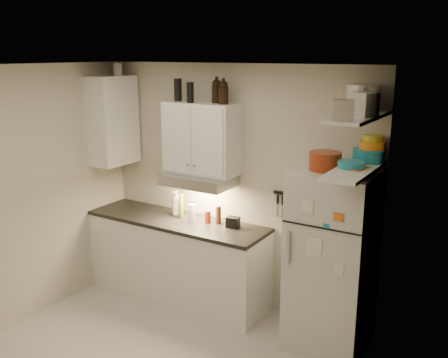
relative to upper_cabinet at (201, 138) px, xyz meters
The scene contains 35 objects.
ceiling 1.58m from the upper_cabinet, 77.33° to the right, with size 3.20×3.00×0.02m, color white.
back_wall 0.63m from the upper_cabinet, 30.26° to the left, with size 3.20×0.02×2.60m, color #BEB6A2.
left_wall 1.94m from the upper_cabinet, 134.46° to the right, with size 0.02×3.00×2.60m, color #BEB6A2.
right_wall 2.39m from the upper_cabinet, 34.95° to the right, with size 0.02×3.00×2.60m, color #BEB6A2.
base_cabinet 1.41m from the upper_cabinet, 151.63° to the right, with size 2.10×0.60×0.88m, color white.
countertop 0.97m from the upper_cabinet, 151.63° to the right, with size 2.10×0.62×0.04m, color black.
upper_cabinet is the anchor object (origin of this frame).
side_cabinet 1.15m from the upper_cabinet, behind, with size 0.33×0.55×1.00m, color white.
range_hood 0.44m from the upper_cabinet, 90.00° to the right, with size 0.76×0.46×0.12m, color silver.
fridge 1.84m from the upper_cabinet, ahead, with size 0.70×0.68×1.70m, color silver.
shelf_hi 1.82m from the upper_cabinet, 10.05° to the right, with size 0.30×0.95×0.03m, color white.
shelf_lo 1.78m from the upper_cabinet, 10.05° to the right, with size 0.30×0.95×0.03m, color white.
knife_strip 1.13m from the upper_cabinet, ahead, with size 0.42×0.02×0.03m, color black.
dutch_oven 1.46m from the upper_cabinet, ahead, with size 0.28×0.28×0.16m, color maroon.
book_stack 1.77m from the upper_cabinet, ahead, with size 0.19×0.24×0.08m, color orange.
spice_jar 1.63m from the upper_cabinet, ahead, with size 0.06×0.06×0.11m, color silver.
stock_pot 1.75m from the upper_cabinet, ahead, with size 0.32×0.32×0.23m, color silver.
tin_a 1.90m from the upper_cabinet, 11.75° to the right, with size 0.19×0.17×0.19m, color #AAAAAD.
tin_b 1.93m from the upper_cabinet, 21.69° to the right, with size 0.15×0.15×0.15m, color #AAAAAD.
bowl_teal 1.77m from the upper_cabinet, ahead, with size 0.28×0.28×0.11m, color teal.
bowl_orange 1.79m from the upper_cabinet, ahead, with size 0.22×0.22×0.07m, color orange.
bowl_yellow 1.79m from the upper_cabinet, ahead, with size 0.17×0.17×0.06m, color gold.
plates 1.74m from the upper_cabinet, 10.40° to the right, with size 0.22×0.22×0.06m, color teal.
growler_a 0.53m from the upper_cabinet, 19.76° to the left, with size 0.10×0.10×0.25m, color black, non-canonical shape.
growler_b 0.57m from the upper_cabinet, ahead, with size 0.10×0.10×0.24m, color black, non-canonical shape.
thermos_a 0.49m from the upper_cabinet, 134.75° to the right, with size 0.07×0.07×0.21m, color black.
thermos_b 0.57m from the upper_cabinet, behind, with size 0.08×0.08×0.24m, color black.
side_jar 1.32m from the upper_cabinet, behind, with size 0.10×0.10×0.14m, color silver.
soap_bottle 0.81m from the upper_cabinet, behind, with size 0.12×0.12×0.32m, color white.
pepper_mill 0.84m from the upper_cabinet, ahead, with size 0.06×0.06×0.20m, color brown.
oil_bottle 0.81m from the upper_cabinet, 164.35° to the right, with size 0.05×0.05×0.27m, color olive.
vinegar_bottle 0.81m from the upper_cabinet, 144.34° to the right, with size 0.04×0.04×0.21m, color black.
clear_bottle 0.81m from the upper_cabinet, 108.71° to the right, with size 0.07×0.07×0.20m, color silver.
red_jar 0.85m from the upper_cabinet, 25.60° to the right, with size 0.07×0.07×0.14m, color maroon.
caddy 0.95m from the upper_cabinet, ahead, with size 0.13×0.09×0.11m, color black.
Camera 1 is at (2.63, -2.96, 2.70)m, focal length 40.00 mm.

